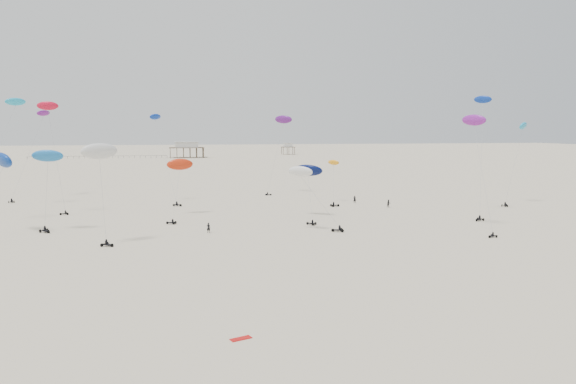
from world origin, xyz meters
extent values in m
plane|color=beige|center=(0.00, 200.00, 0.00)|extent=(900.00, 900.00, 0.00)
cube|color=brown|center=(-10.00, 350.00, 6.15)|extent=(21.00, 13.00, 0.30)
cube|color=silver|center=(-10.00, 350.00, 7.90)|extent=(14.00, 8.40, 3.20)
cube|color=#B2B2AD|center=(-10.00, 350.00, 9.65)|extent=(15.00, 9.00, 0.30)
cube|color=brown|center=(60.00, 380.00, 5.15)|extent=(9.00, 7.00, 0.30)
cube|color=silver|center=(60.00, 380.00, 6.50)|extent=(5.60, 4.20, 2.40)
cube|color=#B2B2AD|center=(60.00, 380.00, 7.85)|extent=(6.00, 4.50, 0.30)
cube|color=black|center=(-62.00, 350.00, 1.45)|extent=(80.00, 0.10, 0.10)
cylinder|color=gray|center=(-53.40, 146.40, 10.71)|extent=(0.03, 0.03, 23.95)
ellipsoid|color=#751889|center=(-50.67, 152.41, 21.42)|extent=(3.90, 4.25, 1.95)
cylinder|color=gray|center=(-41.63, 118.69, 10.93)|extent=(0.03, 0.03, 20.90)
ellipsoid|color=red|center=(-42.99, 119.82, 21.99)|extent=(4.33, 1.96, 2.12)
cylinder|color=gray|center=(-39.42, 98.10, 6.33)|extent=(0.03, 0.03, 11.25)
ellipsoid|color=blue|center=(-39.16, 98.95, 12.83)|extent=(5.50, 2.95, 2.62)
cylinder|color=gray|center=(57.96, 113.03, 9.03)|extent=(0.03, 0.03, 18.35)
ellipsoid|color=#1B95CD|center=(61.22, 115.21, 18.09)|extent=(4.37, 4.20, 2.13)
cylinder|color=gray|center=(-28.71, 84.53, 6.89)|extent=(0.03, 0.03, 12.54)
ellipsoid|color=silver|center=(-29.17, 85.56, 14.04)|extent=(5.67, 3.86, 2.60)
cylinder|color=gray|center=(-20.02, 130.92, 10.18)|extent=(0.03, 0.03, 21.51)
ellipsoid|color=#0C32A7|center=(-22.35, 135.50, 20.24)|extent=(3.45, 3.46, 1.70)
cylinder|color=gray|center=(6.90, 101.04, 4.37)|extent=(0.03, 0.03, 13.10)
ellipsoid|color=#040D3E|center=(7.85, 106.36, 9.17)|extent=(6.61, 5.84, 3.03)
ellipsoid|color=#1DA6DB|center=(-52.82, 135.06, 23.44)|extent=(4.80, 3.60, 2.18)
cylinder|color=gray|center=(-18.02, 107.68, 4.97)|extent=(0.03, 0.03, 14.79)
ellipsoid|color=red|center=(-17.11, 113.63, 10.22)|extent=(5.54, 2.62, 2.55)
cylinder|color=gray|center=(17.94, 122.45, 4.82)|extent=(0.03, 0.03, 11.76)
ellipsoid|color=#FFA015|center=(18.98, 126.55, 9.45)|extent=(2.99, 3.23, 1.55)
cylinder|color=gray|center=(41.53, 99.54, 11.75)|extent=(0.03, 0.03, 25.76)
ellipsoid|color=#0B2E9B|center=(44.86, 105.32, 23.44)|extent=(3.51, 3.72, 1.84)
cylinder|color=gray|center=(32.35, 83.28, 9.32)|extent=(0.03, 0.03, 20.16)
ellipsoid|color=purple|center=(33.22, 88.25, 18.87)|extent=(3.83, 4.77, 2.26)
cylinder|color=gray|center=(8.46, 145.28, 9.79)|extent=(0.03, 0.03, 19.72)
ellipsoid|color=#5C167B|center=(11.01, 147.75, 19.95)|extent=(5.42, 5.19, 2.66)
ellipsoid|color=navy|center=(-46.01, 98.49, 12.22)|extent=(5.77, 6.83, 3.21)
cylinder|color=gray|center=(5.73, 89.42, 5.05)|extent=(0.03, 0.03, 10.76)
ellipsoid|color=white|center=(2.72, 90.66, 10.16)|extent=(4.71, 4.38, 2.28)
imported|color=black|center=(-12.86, 91.71, 0.00)|extent=(0.87, 0.74, 2.01)
imported|color=black|center=(28.34, 114.65, 0.00)|extent=(1.05, 0.66, 2.05)
imported|color=black|center=(23.31, 123.38, 0.00)|extent=(0.89, 0.80, 2.04)
cube|color=#BD0C0B|center=(-13.28, 42.74, 0.00)|extent=(1.93, 1.27, 0.07)
camera|label=1|loc=(-18.45, -1.84, 17.23)|focal=35.00mm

